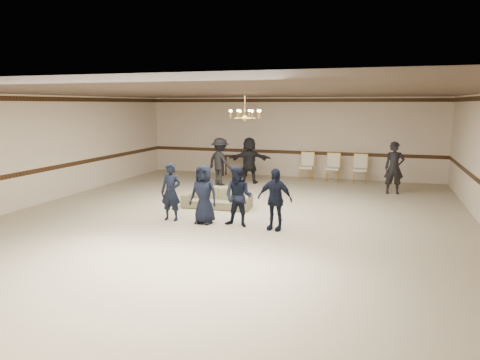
# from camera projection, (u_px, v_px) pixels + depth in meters

# --- Properties ---
(room) EXTENTS (12.01, 14.01, 3.21)m
(room) POSITION_uv_depth(u_px,v_px,m) (233.00, 157.00, 11.09)
(room) COLOR #B3AA89
(room) RESTS_ON ground
(chair_rail) EXTENTS (12.00, 0.02, 0.14)m
(chair_rail) POSITION_uv_depth(u_px,v_px,m) (289.00, 152.00, 17.73)
(chair_rail) COLOR #3A2211
(chair_rail) RESTS_ON wall_back
(crown_molding) EXTENTS (12.00, 0.02, 0.14)m
(crown_molding) POSITION_uv_depth(u_px,v_px,m) (290.00, 100.00, 17.37)
(crown_molding) COLOR #3A2211
(crown_molding) RESTS_ON wall_back
(chandelier) EXTENTS (0.94, 0.94, 0.89)m
(chandelier) POSITION_uv_depth(u_px,v_px,m) (245.00, 106.00, 11.80)
(chandelier) COLOR gold
(chandelier) RESTS_ON ceiling
(boy_a) EXTENTS (0.54, 0.36, 1.47)m
(boy_a) POSITION_uv_depth(u_px,v_px,m) (171.00, 192.00, 11.02)
(boy_a) COLOR black
(boy_a) RESTS_ON floor
(boy_b) EXTENTS (0.75, 0.52, 1.47)m
(boy_b) POSITION_uv_depth(u_px,v_px,m) (204.00, 194.00, 10.75)
(boy_b) COLOR black
(boy_b) RESTS_ON floor
(boy_c) EXTENTS (0.76, 0.62, 1.47)m
(boy_c) POSITION_uv_depth(u_px,v_px,m) (238.00, 197.00, 10.47)
(boy_c) COLOR black
(boy_c) RESTS_ON floor
(boy_d) EXTENTS (0.90, 0.48, 1.47)m
(boy_d) POSITION_uv_depth(u_px,v_px,m) (275.00, 199.00, 10.20)
(boy_d) COLOR black
(boy_d) RESTS_ON floor
(settee) EXTENTS (2.00, 0.89, 0.57)m
(settee) POSITION_uv_depth(u_px,v_px,m) (217.00, 198.00, 12.46)
(settee) COLOR #7A6F51
(settee) RESTS_ON floor
(adult_left) EXTENTS (1.28, 1.07, 1.73)m
(adult_left) POSITION_uv_depth(u_px,v_px,m) (220.00, 162.00, 15.84)
(adult_left) COLOR black
(adult_left) RESTS_ON floor
(adult_mid) EXTENTS (1.67, 0.84, 1.73)m
(adult_mid) POSITION_uv_depth(u_px,v_px,m) (249.00, 160.00, 16.23)
(adult_mid) COLOR black
(adult_mid) RESTS_ON floor
(adult_right) EXTENTS (0.69, 0.51, 1.73)m
(adult_right) POSITION_uv_depth(u_px,v_px,m) (394.00, 168.00, 14.30)
(adult_right) COLOR black
(adult_right) RESTS_ON floor
(banquet_chair_left) EXTENTS (0.52, 0.52, 1.07)m
(banquet_chair_left) POSITION_uv_depth(u_px,v_px,m) (307.00, 167.00, 16.83)
(banquet_chair_left) COLOR beige
(banquet_chair_left) RESTS_ON floor
(banquet_chair_mid) EXTENTS (0.55, 0.55, 1.07)m
(banquet_chair_mid) POSITION_uv_depth(u_px,v_px,m) (333.00, 168.00, 16.52)
(banquet_chair_mid) COLOR beige
(banquet_chair_mid) RESTS_ON floor
(banquet_chair_right) EXTENTS (0.53, 0.53, 1.07)m
(banquet_chair_right) POSITION_uv_depth(u_px,v_px,m) (360.00, 169.00, 16.22)
(banquet_chair_right) COLOR beige
(banquet_chair_right) RESTS_ON floor
(console_table) EXTENTS (1.01, 0.43, 0.85)m
(console_table) POSITION_uv_depth(u_px,v_px,m) (235.00, 166.00, 17.95)
(console_table) COLOR black
(console_table) RESTS_ON floor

